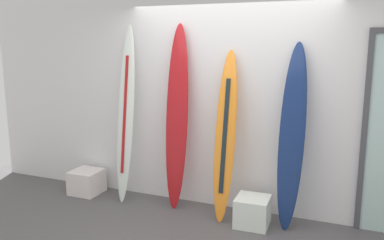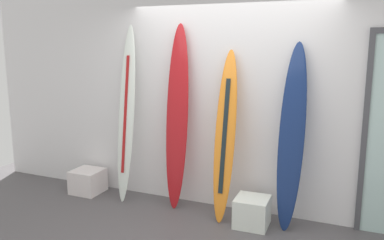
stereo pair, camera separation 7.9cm
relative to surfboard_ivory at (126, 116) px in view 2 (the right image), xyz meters
The scene contains 7 objects.
wall_back 1.37m from the surfboard_ivory, 14.43° to the left, with size 7.20×0.20×2.80m, color silver.
surfboard_ivory is the anchor object (origin of this frame).
surfboard_crimson 0.71m from the surfboard_ivory, ahead, with size 0.30×0.34×2.29m.
surfboard_sunset 1.37m from the surfboard_ivory, ahead, with size 0.27×0.49×1.98m.
surfboard_navy 2.11m from the surfboard_ivory, ahead, with size 0.30×0.40×2.07m.
display_block_left 1.15m from the surfboard_ivory, behind, with size 0.39×0.39×0.32m.
display_block_center 1.99m from the surfboard_ivory, ahead, with size 0.38×0.38×0.33m.
Camera 2 is at (1.49, -3.38, 2.05)m, focal length 37.50 mm.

